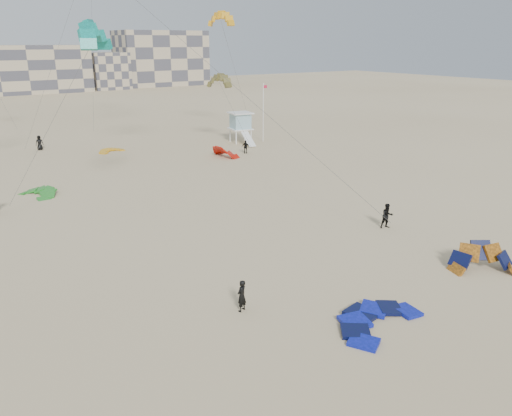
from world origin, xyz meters
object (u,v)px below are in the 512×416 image
kite_ground_blue (377,324)px  kitesurfer_main (242,296)px  kite_ground_orange (482,271)px  lifeguard_tower_near (241,128)px

kite_ground_blue → kitesurfer_main: kitesurfer_main is taller
kite_ground_orange → lifeguard_tower_near: (9.12, 41.37, 1.97)m
kite_ground_blue → lifeguard_tower_near: size_ratio=0.82×
kite_ground_blue → kitesurfer_main: (-4.75, 4.62, 0.83)m
kite_ground_orange → kitesurfer_main: size_ratio=2.33×
kitesurfer_main → lifeguard_tower_near: (23.33, 37.44, 1.14)m
kitesurfer_main → lifeguard_tower_near: bearing=-145.3°
kite_ground_orange → kitesurfer_main: bearing=-161.4°
lifeguard_tower_near → kite_ground_orange: bearing=-93.6°
kite_ground_blue → lifeguard_tower_near: bearing=54.6°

